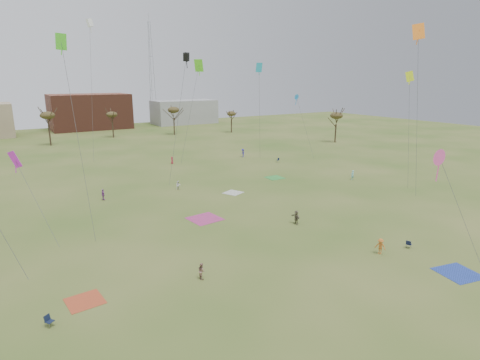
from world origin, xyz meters
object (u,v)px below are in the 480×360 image
camp_chair_right (278,161)px  radio_tower (151,73)px  camp_chair_center (409,246)px  camp_chair_left (50,323)px

camp_chair_right → radio_tower: size_ratio=0.02×
camp_chair_center → radio_tower: size_ratio=0.02×
camp_chair_left → camp_chair_right: bearing=3.2°
camp_chair_right → camp_chair_center: bearing=-26.7°
camp_chair_center → camp_chair_left: bearing=61.7°
camp_chair_center → camp_chair_right: (14.95, 42.47, 0.00)m
radio_tower → camp_chair_right: bearing=-92.6°
camp_chair_right → camp_chair_left: bearing=-59.7°
radio_tower → camp_chair_left: bearing=-113.1°
camp_chair_left → camp_chair_center: 34.20m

